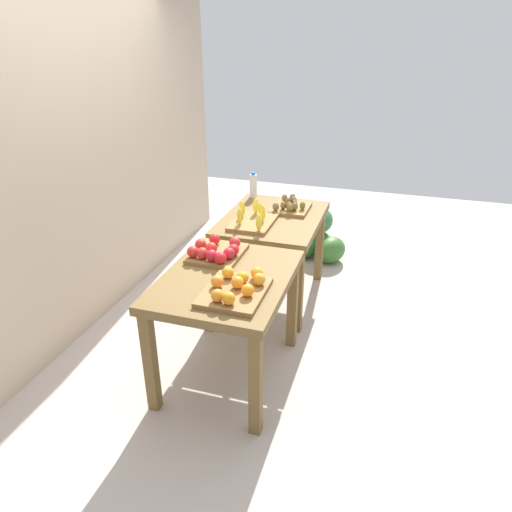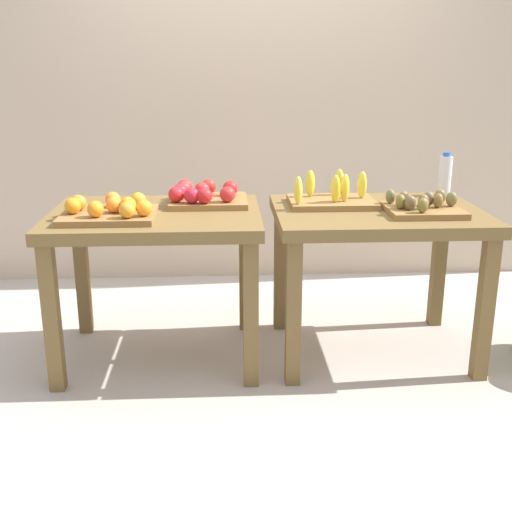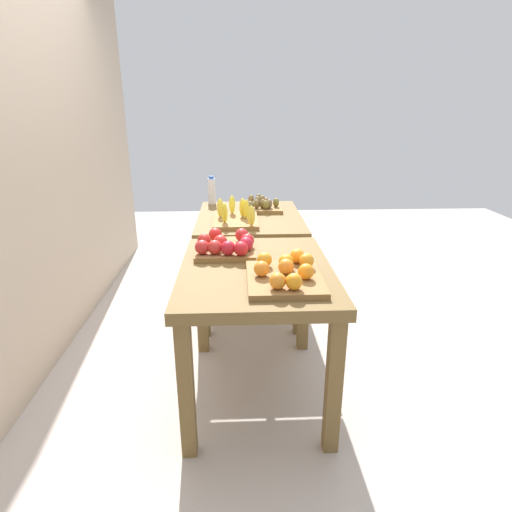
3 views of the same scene
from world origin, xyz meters
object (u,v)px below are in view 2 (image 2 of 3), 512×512
at_px(display_table_right, 377,231).
at_px(water_bottle, 445,175).
at_px(orange_bin, 110,211).
at_px(apple_bin, 203,196).
at_px(banana_crate, 332,197).
at_px(display_table_left, 156,234).
at_px(kiwi_bin, 422,206).

distance_m(display_table_right, water_bottle, 0.59).
bearing_deg(orange_bin, apple_bin, 34.53).
height_order(orange_bin, water_bottle, water_bottle).
distance_m(apple_bin, banana_crate, 0.67).
bearing_deg(orange_bin, banana_crate, 12.32).
height_order(display_table_right, banana_crate, banana_crate).
bearing_deg(apple_bin, display_table_left, -145.37).
height_order(orange_bin, banana_crate, banana_crate).
xyz_separation_m(display_table_right, kiwi_bin, (0.19, -0.10, 0.15)).
relative_size(display_table_right, banana_crate, 2.36).
xyz_separation_m(orange_bin, kiwi_bin, (1.51, 0.03, -0.00)).
xyz_separation_m(display_table_left, banana_crate, (0.90, 0.11, 0.16)).
bearing_deg(water_bottle, kiwi_bin, -121.01).
bearing_deg(display_table_right, banana_crate, 154.20).
bearing_deg(banana_crate, orange_bin, -167.68).
height_order(kiwi_bin, water_bottle, water_bottle).
distance_m(display_table_right, orange_bin, 1.33).
xyz_separation_m(display_table_left, kiwi_bin, (1.31, -0.10, 0.15)).
bearing_deg(orange_bin, display_table_left, 34.41).
distance_m(orange_bin, water_bottle, 1.82).
bearing_deg(kiwi_bin, display_table_left, 175.47).
bearing_deg(apple_bin, water_bottle, 6.54).
bearing_deg(apple_bin, orange_bin, -145.47).
relative_size(apple_bin, kiwi_bin, 1.13).
xyz_separation_m(apple_bin, banana_crate, (0.67, -0.06, -0.01)).
distance_m(banana_crate, kiwi_bin, 0.46).
bearing_deg(banana_crate, kiwi_bin, -27.06).
distance_m(display_table_left, apple_bin, 0.33).
xyz_separation_m(display_table_right, banana_crate, (-0.22, 0.11, 0.16)).
height_order(orange_bin, kiwi_bin, orange_bin).
xyz_separation_m(display_table_right, water_bottle, (0.44, 0.32, 0.23)).
distance_m(kiwi_bin, water_bottle, 0.49).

